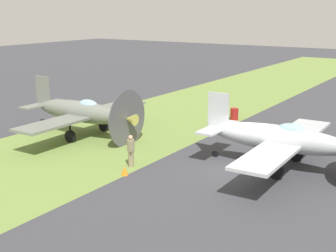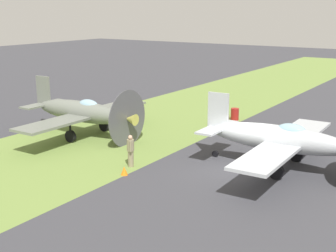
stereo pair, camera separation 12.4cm
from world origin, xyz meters
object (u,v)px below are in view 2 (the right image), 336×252
airplane_wingman (83,112)px  supply_crate (221,120)px  airplane_lead (281,139)px  fuel_drum (235,114)px  runway_marker_cone (124,171)px  ground_crew_chief (131,150)px

airplane_wingman → supply_crate: bearing=141.6°
airplane_lead → supply_crate: airplane_lead is taller
airplane_wingman → fuel_drum: airplane_wingman is taller
fuel_drum → runway_marker_cone: bearing=2.1°
fuel_drum → supply_crate: size_ratio=1.00×
airplane_wingman → runway_marker_cone: bearing=57.0°
ground_crew_chief → supply_crate: 11.08m
ground_crew_chief → runway_marker_cone: size_ratio=3.93×
airplane_lead → airplane_wingman: airplane_lead is taller
airplane_lead → ground_crew_chief: airplane_lead is taller
airplane_lead → runway_marker_cone: (5.24, -6.19, -1.39)m
supply_crate → fuel_drum: bearing=170.5°
ground_crew_chief → supply_crate: ground_crew_chief is taller
airplane_wingman → supply_crate: size_ratio=11.89×
ground_crew_chief → fuel_drum: 12.73m
airplane_wingman → runway_marker_cone: airplane_wingman is taller
airplane_wingman → fuel_drum: 11.52m
runway_marker_cone → fuel_drum: bearing=-177.9°
airplane_lead → fuel_drum: (-8.68, -6.71, -1.16)m
airplane_lead → airplane_wingman: bearing=-87.5°
ground_crew_chief → supply_crate: bearing=141.9°
airplane_lead → supply_crate: (-7.02, -6.98, -1.29)m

